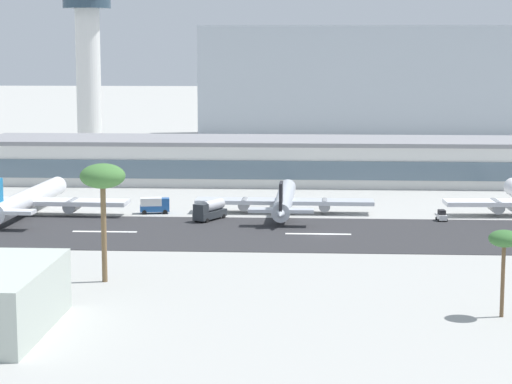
{
  "coord_description": "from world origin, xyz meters",
  "views": [
    {
      "loc": [
        -1.64,
        -178.12,
        33.8
      ],
      "look_at": [
        -13.23,
        19.56,
        5.06
      ],
      "focal_mm": 70.08,
      "sensor_mm": 36.0,
      "label": 1
    }
  ],
  "objects_px": {
    "terminal_building": "(296,160)",
    "service_fuel_truck_2": "(210,210)",
    "distant_hotel_block": "(382,82)",
    "airliner_blue_tail_gate_0": "(26,201)",
    "control_tower": "(88,58)",
    "airliner_black_tail_gate_1": "(284,201)",
    "palm_tree_1": "(504,241)",
    "service_box_truck_1": "(155,205)",
    "service_baggage_tug_0": "(442,216)",
    "palm_tree_0": "(103,179)"
  },
  "relations": [
    {
      "from": "palm_tree_0",
      "to": "airliner_black_tail_gate_1",
      "type": "bearing_deg",
      "value": 68.45
    },
    {
      "from": "service_baggage_tug_0",
      "to": "service_fuel_truck_2",
      "type": "bearing_deg",
      "value": 87.47
    },
    {
      "from": "control_tower",
      "to": "airliner_blue_tail_gate_0",
      "type": "bearing_deg",
      "value": -85.07
    },
    {
      "from": "control_tower",
      "to": "service_box_truck_1",
      "type": "height_order",
      "value": "control_tower"
    },
    {
      "from": "airliner_blue_tail_gate_0",
      "to": "palm_tree_0",
      "type": "bearing_deg",
      "value": -151.48
    },
    {
      "from": "terminal_building",
      "to": "service_baggage_tug_0",
      "type": "distance_m",
      "value": 63.54
    },
    {
      "from": "terminal_building",
      "to": "airliner_black_tail_gate_1",
      "type": "relative_size",
      "value": 3.85
    },
    {
      "from": "terminal_building",
      "to": "service_baggage_tug_0",
      "type": "height_order",
      "value": "terminal_building"
    },
    {
      "from": "service_fuel_truck_2",
      "to": "palm_tree_1",
      "type": "height_order",
      "value": "palm_tree_1"
    },
    {
      "from": "airliner_black_tail_gate_1",
      "to": "service_box_truck_1",
      "type": "distance_m",
      "value": 26.6
    },
    {
      "from": "service_baggage_tug_0",
      "to": "palm_tree_0",
      "type": "distance_m",
      "value": 79.07
    },
    {
      "from": "palm_tree_0",
      "to": "distant_hotel_block",
      "type": "bearing_deg",
      "value": 77.09
    },
    {
      "from": "airliner_blue_tail_gate_0",
      "to": "service_baggage_tug_0",
      "type": "relative_size",
      "value": 13.77
    },
    {
      "from": "service_fuel_truck_2",
      "to": "control_tower",
      "type": "bearing_deg",
      "value": -127.25
    },
    {
      "from": "airliner_black_tail_gate_1",
      "to": "distant_hotel_block",
      "type": "bearing_deg",
      "value": -9.21
    },
    {
      "from": "airliner_black_tail_gate_1",
      "to": "service_fuel_truck_2",
      "type": "relative_size",
      "value": 4.67
    },
    {
      "from": "service_fuel_truck_2",
      "to": "palm_tree_0",
      "type": "relative_size",
      "value": 0.5
    },
    {
      "from": "airliner_black_tail_gate_1",
      "to": "service_baggage_tug_0",
      "type": "distance_m",
      "value": 31.93
    },
    {
      "from": "terminal_building",
      "to": "airliner_blue_tail_gate_0",
      "type": "bearing_deg",
      "value": -134.65
    },
    {
      "from": "service_box_truck_1",
      "to": "airliner_blue_tail_gate_0",
      "type": "bearing_deg",
      "value": 178.86
    },
    {
      "from": "airliner_black_tail_gate_1",
      "to": "palm_tree_0",
      "type": "relative_size",
      "value": 2.36
    },
    {
      "from": "service_baggage_tug_0",
      "to": "palm_tree_0",
      "type": "bearing_deg",
      "value": 129.79
    },
    {
      "from": "service_baggage_tug_0",
      "to": "service_box_truck_1",
      "type": "height_order",
      "value": "service_box_truck_1"
    },
    {
      "from": "control_tower",
      "to": "airliner_black_tail_gate_1",
      "type": "distance_m",
      "value": 111.43
    },
    {
      "from": "terminal_building",
      "to": "airliner_black_tail_gate_1",
      "type": "bearing_deg",
      "value": -91.6
    },
    {
      "from": "terminal_building",
      "to": "distant_hotel_block",
      "type": "bearing_deg",
      "value": 77.2
    },
    {
      "from": "control_tower",
      "to": "airliner_black_tail_gate_1",
      "type": "bearing_deg",
      "value": -56.0
    },
    {
      "from": "control_tower",
      "to": "palm_tree_1",
      "type": "bearing_deg",
      "value": -61.6
    },
    {
      "from": "distant_hotel_block",
      "to": "service_box_truck_1",
      "type": "xyz_separation_m",
      "value": [
        -58.12,
        -183.24,
        -19.08
      ]
    },
    {
      "from": "airliner_blue_tail_gate_0",
      "to": "service_baggage_tug_0",
      "type": "height_order",
      "value": "airliner_blue_tail_gate_0"
    },
    {
      "from": "terminal_building",
      "to": "airliner_black_tail_gate_1",
      "type": "xyz_separation_m",
      "value": [
        -1.37,
        -49.19,
        -2.8
      ]
    },
    {
      "from": "distant_hotel_block",
      "to": "airliner_blue_tail_gate_0",
      "type": "distance_m",
      "value": 205.75
    },
    {
      "from": "distant_hotel_block",
      "to": "airliner_blue_tail_gate_0",
      "type": "height_order",
      "value": "distant_hotel_block"
    },
    {
      "from": "service_box_truck_1",
      "to": "service_fuel_truck_2",
      "type": "bearing_deg",
      "value": -41.02
    },
    {
      "from": "service_box_truck_1",
      "to": "palm_tree_1",
      "type": "xyz_separation_m",
      "value": [
        56.47,
        -76.25,
        7.94
      ]
    },
    {
      "from": "airliner_black_tail_gate_1",
      "to": "airliner_blue_tail_gate_0",
      "type": "bearing_deg",
      "value": 96.12
    },
    {
      "from": "airliner_black_tail_gate_1",
      "to": "palm_tree_1",
      "type": "height_order",
      "value": "palm_tree_1"
    },
    {
      "from": "terminal_building",
      "to": "service_box_truck_1",
      "type": "bearing_deg",
      "value": -119.01
    },
    {
      "from": "terminal_building",
      "to": "palm_tree_1",
      "type": "bearing_deg",
      "value": -77.3
    },
    {
      "from": "airliner_blue_tail_gate_0",
      "to": "service_fuel_truck_2",
      "type": "relative_size",
      "value": 5.24
    },
    {
      "from": "terminal_building",
      "to": "palm_tree_1",
      "type": "distance_m",
      "value": 129.86
    },
    {
      "from": "terminal_building",
      "to": "distant_hotel_block",
      "type": "xyz_separation_m",
      "value": [
        30.19,
        132.88,
        15.36
      ]
    },
    {
      "from": "control_tower",
      "to": "airliner_black_tail_gate_1",
      "type": "height_order",
      "value": "control_tower"
    },
    {
      "from": "distant_hotel_block",
      "to": "service_baggage_tug_0",
      "type": "height_order",
      "value": "distant_hotel_block"
    },
    {
      "from": "terminal_building",
      "to": "service_fuel_truck_2",
      "type": "bearing_deg",
      "value": -105.26
    },
    {
      "from": "distant_hotel_block",
      "to": "service_fuel_truck_2",
      "type": "distance_m",
      "value": 197.01
    },
    {
      "from": "airliner_blue_tail_gate_0",
      "to": "palm_tree_1",
      "type": "bearing_deg",
      "value": -129.24
    },
    {
      "from": "control_tower",
      "to": "distant_hotel_block",
      "type": "bearing_deg",
      "value": 45.24
    },
    {
      "from": "palm_tree_1",
      "to": "control_tower",
      "type": "bearing_deg",
      "value": 118.4
    },
    {
      "from": "control_tower",
      "to": "service_baggage_tug_0",
      "type": "distance_m",
      "value": 136.0
    }
  ]
}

